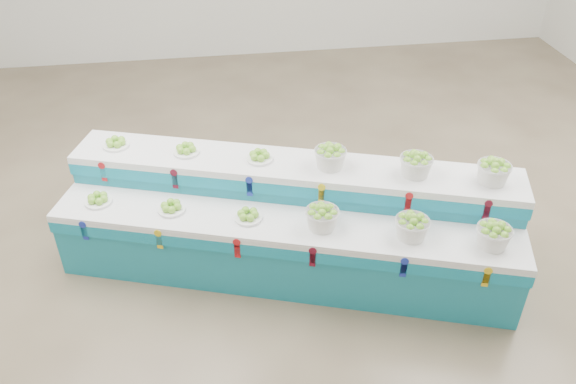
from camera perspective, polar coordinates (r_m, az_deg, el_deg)
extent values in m
plane|color=brown|center=(6.42, 4.94, -3.21)|extent=(10.00, 10.00, 0.00)
cylinder|color=white|center=(5.76, -18.07, -0.60)|extent=(0.33, 0.33, 0.10)
cylinder|color=white|center=(5.48, -11.33, -1.38)|extent=(0.33, 0.33, 0.10)
cylinder|color=white|center=(5.29, -3.93, -2.20)|extent=(0.33, 0.33, 0.10)
cylinder|color=white|center=(6.00, -16.47, 4.68)|extent=(0.33, 0.33, 0.10)
cylinder|color=white|center=(5.73, -9.93, 4.18)|extent=(0.33, 0.33, 0.10)
cylinder|color=white|center=(5.55, -2.81, 3.58)|extent=(0.33, 0.33, 0.10)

